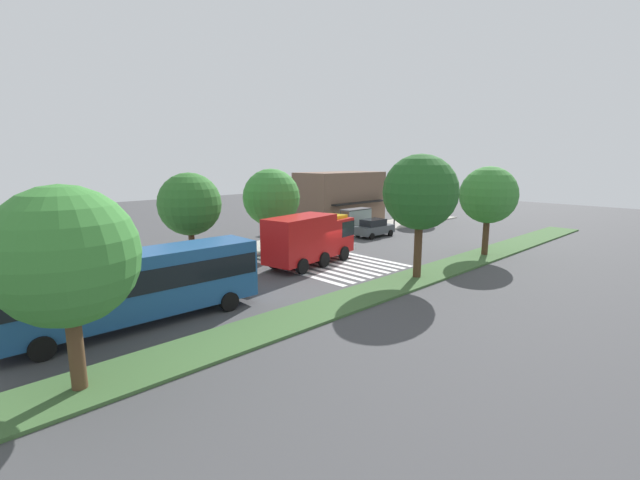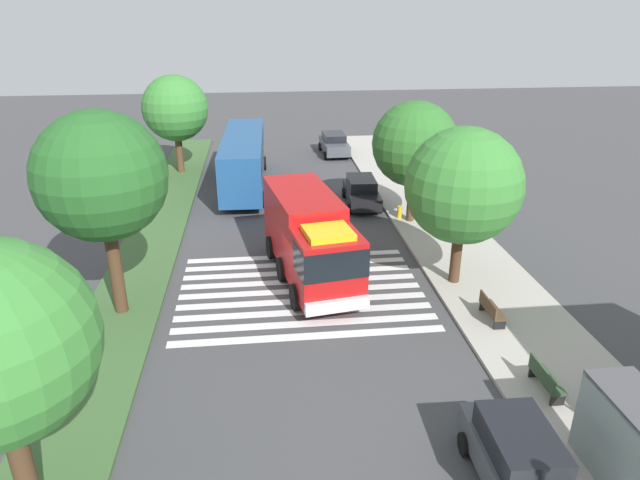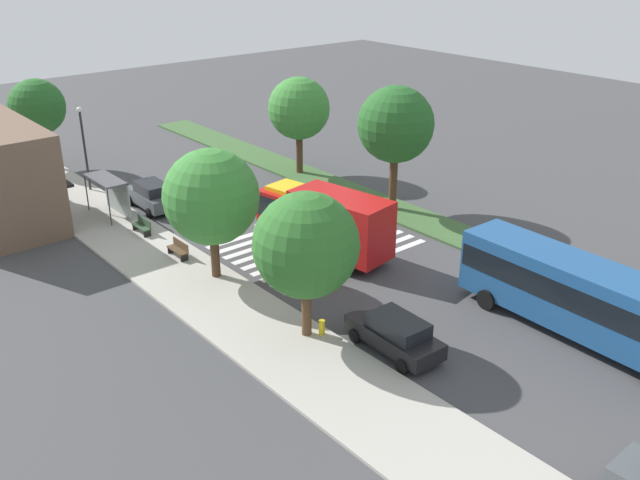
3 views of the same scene
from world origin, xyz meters
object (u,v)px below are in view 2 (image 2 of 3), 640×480
object	(u,v)px
parked_car_west	(334,144)
fire_hydrant	(399,212)
parked_car_east	(520,464)
sidewalk_tree_far_west	(415,144)
parked_car_mid	(362,191)
transit_bus	(244,157)
median_tree_west	(101,177)
bus_stop_shelter	(632,437)
median_tree_far_west	(175,108)
bench_near_shelter	(545,379)
sidewalk_tree_west	(463,186)
fire_truck	(311,237)
bench_west_of_shelter	(491,309)

from	to	relation	value
parked_car_west	fire_hydrant	bearing A→B (deg)	4.61
parked_car_east	sidewalk_tree_far_west	world-z (taller)	sidewalk_tree_far_west
parked_car_mid	sidewalk_tree_far_west	bearing A→B (deg)	35.66
transit_bus	median_tree_west	xyz separation A→B (m)	(16.39, -4.69, 3.60)
parked_car_west	parked_car_mid	bearing A→B (deg)	-1.62
parked_car_west	bus_stop_shelter	size ratio (longest dim) A/B	1.36
transit_bus	median_tree_far_west	bearing A→B (deg)	52.04
parked_car_mid	bus_stop_shelter	xyz separation A→B (m)	(22.63, 2.50, 1.03)
bench_near_shelter	sidewalk_tree_west	distance (m)	8.67
bench_near_shelter	fire_hydrant	size ratio (longest dim) A/B	2.29
transit_bus	bench_near_shelter	world-z (taller)	transit_bus
parked_car_mid	sidewalk_tree_far_west	xyz separation A→B (m)	(3.34, 2.20, 3.64)
fire_truck	parked_car_east	bearing A→B (deg)	8.60
transit_bus	fire_hydrant	bearing A→B (deg)	-127.95
parked_car_west	bench_west_of_shelter	world-z (taller)	parked_car_west
parked_car_west	sidewalk_tree_west	world-z (taller)	sidewalk_tree_west
fire_truck	parked_car_east	xyz separation A→B (m)	(12.44, 4.07, -1.14)
bus_stop_shelter	bench_west_of_shelter	xyz separation A→B (m)	(-8.37, 0.02, -1.30)
fire_truck	bench_near_shelter	bearing A→B (deg)	27.21
median_tree_far_west	median_tree_west	xyz separation A→B (m)	(20.24, 0.00, 0.98)
bench_near_shelter	transit_bus	bearing A→B (deg)	-157.13
parked_car_east	median_tree_west	size ratio (longest dim) A/B	0.55
sidewalk_tree_west	bus_stop_shelter	bearing A→B (deg)	1.46
median_tree_far_west	median_tree_west	bearing A→B (deg)	0.00
parked_car_mid	parked_car_east	distance (m)	22.23
parked_car_west	parked_car_mid	size ratio (longest dim) A/B	1.02
parked_car_west	sidewalk_tree_far_west	bearing A→B (deg)	6.20
parked_car_east	sidewalk_tree_far_west	distance (m)	19.35
parked_car_mid	sidewalk_tree_west	bearing A→B (deg)	13.69
bench_near_shelter	sidewalk_tree_west	bearing A→B (deg)	-177.60
parked_car_mid	median_tree_west	xyz separation A→B (m)	(11.96, -11.90, 4.82)
transit_bus	bench_west_of_shelter	bearing A→B (deg)	-151.07
parked_car_mid	transit_bus	bearing A→B (deg)	-119.29
bus_stop_shelter	fire_hydrant	world-z (taller)	bus_stop_shelter
parked_car_east	median_tree_far_west	xyz separation A→B (m)	(-30.52, -11.90, 3.78)
parked_car_west	bench_near_shelter	distance (m)	31.37
median_tree_west	bench_near_shelter	bearing A→B (deg)	65.19
transit_bus	sidewalk_tree_west	xyz separation A→B (m)	(15.35, 9.41, 2.45)
sidewalk_tree_west	parked_car_west	bearing A→B (deg)	-174.66
parked_car_mid	bench_near_shelter	bearing A→B (deg)	10.01
parked_car_east	fire_hydrant	bearing A→B (deg)	176.54
transit_bus	fire_hydrant	size ratio (longest dim) A/B	17.16
median_tree_far_west	sidewalk_tree_west	bearing A→B (deg)	36.28
parked_car_east	fire_hydrant	size ratio (longest dim) A/B	6.32
sidewalk_tree_far_west	sidewalk_tree_west	size ratio (longest dim) A/B	0.98
transit_bus	bus_stop_shelter	bearing A→B (deg)	-158.84
transit_bus	parked_car_mid	bearing A→B (deg)	-120.16
parked_car_east	sidewalk_tree_west	xyz separation A→B (m)	(-11.32, 2.20, 3.61)
bus_stop_shelter	bench_near_shelter	distance (m)	4.20
fire_truck	parked_car_east	world-z (taller)	fire_truck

